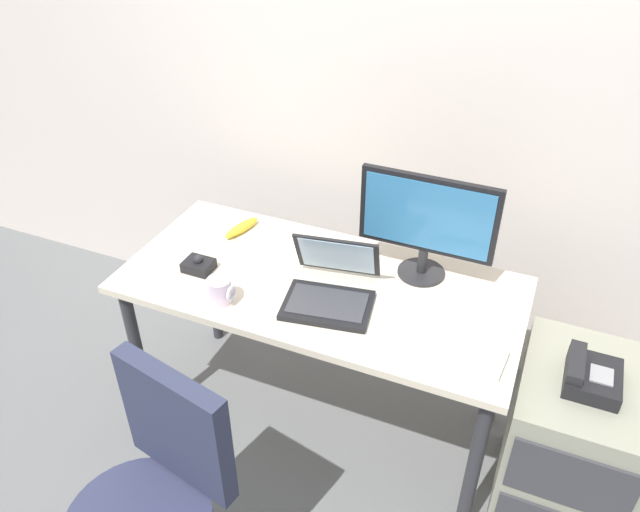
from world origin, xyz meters
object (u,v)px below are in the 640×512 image
object	(u,v)px
laptop	(331,287)
desk_phone	(590,376)
keyboard	(442,345)
coffee_mug	(220,291)
banana	(242,228)
trackball_mouse	(198,265)
file_cabinet	(567,447)
monitor_main	(427,221)

from	to	relation	value
laptop	desk_phone	bearing A→B (deg)	0.35
keyboard	coffee_mug	size ratio (longest dim) A/B	4.33
desk_phone	coffee_mug	distance (m)	1.27
coffee_mug	banana	world-z (taller)	coffee_mug
keyboard	coffee_mug	xyz separation A→B (m)	(-0.79, -0.07, 0.03)
desk_phone	laptop	distance (m)	0.90
trackball_mouse	coffee_mug	distance (m)	0.22
keyboard	banana	world-z (taller)	banana
file_cabinet	coffee_mug	world-z (taller)	coffee_mug
file_cabinet	coffee_mug	bearing A→B (deg)	-171.17
monitor_main	keyboard	xyz separation A→B (m)	(0.17, -0.37, -0.22)
file_cabinet	laptop	world-z (taller)	laptop
laptop	banana	distance (m)	0.58
laptop	trackball_mouse	size ratio (longest dim) A/B	3.35
monitor_main	laptop	size ratio (longest dim) A/B	1.37
keyboard	coffee_mug	distance (m)	0.79
coffee_mug	file_cabinet	bearing A→B (deg)	8.83
monitor_main	laptop	bearing A→B (deg)	-134.28
desk_phone	coffee_mug	world-z (taller)	coffee_mug
keyboard	file_cabinet	bearing A→B (deg)	14.57
file_cabinet	banana	world-z (taller)	banana
desk_phone	keyboard	world-z (taller)	keyboard
desk_phone	keyboard	distance (m)	0.48
desk_phone	trackball_mouse	world-z (taller)	trackball_mouse
file_cabinet	monitor_main	xyz separation A→B (m)	(-0.65, 0.25, 0.65)
file_cabinet	desk_phone	bearing A→B (deg)	-116.78
desk_phone	monitor_main	distance (m)	0.74
coffee_mug	banana	xyz separation A→B (m)	(-0.16, 0.44, -0.03)
laptop	banana	size ratio (longest dim) A/B	1.94
keyboard	coffee_mug	world-z (taller)	coffee_mug
file_cabinet	coffee_mug	distance (m)	1.36
keyboard	desk_phone	bearing A→B (deg)	12.91
file_cabinet	monitor_main	bearing A→B (deg)	159.11
trackball_mouse	banana	bearing A→B (deg)	86.22
keyboard	laptop	bearing A→B (deg)	166.86
keyboard	trackball_mouse	bearing A→B (deg)	176.40
file_cabinet	trackball_mouse	world-z (taller)	trackball_mouse
keyboard	trackball_mouse	distance (m)	0.97
trackball_mouse	desk_phone	bearing A→B (deg)	1.84
monitor_main	keyboard	size ratio (longest dim) A/B	1.20
desk_phone	monitor_main	xyz separation A→B (m)	(-0.64, 0.26, 0.28)
file_cabinet	banana	distance (m)	1.50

